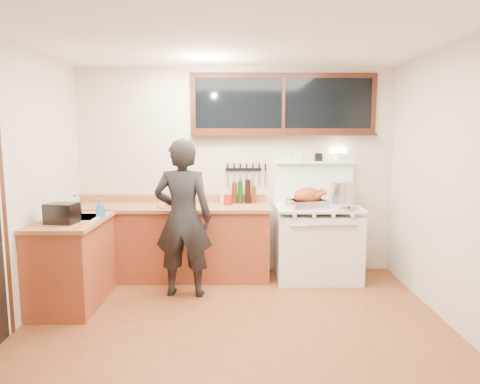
{
  "coord_description": "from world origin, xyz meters",
  "views": [
    {
      "loc": [
        0.02,
        -3.71,
        1.77
      ],
      "look_at": [
        0.05,
        0.85,
        1.15
      ],
      "focal_mm": 32.0,
      "sensor_mm": 36.0,
      "label": 1
    }
  ],
  "objects_px": {
    "vintage_stove": "(317,241)",
    "man": "(183,218)",
    "cutting_board": "(173,202)",
    "roast_turkey": "(308,199)"
  },
  "relations": [
    {
      "from": "vintage_stove",
      "to": "man",
      "type": "height_order",
      "value": "man"
    },
    {
      "from": "man",
      "to": "cutting_board",
      "type": "height_order",
      "value": "man"
    },
    {
      "from": "roast_turkey",
      "to": "man",
      "type": "bearing_deg",
      "value": -163.57
    },
    {
      "from": "cutting_board",
      "to": "roast_turkey",
      "type": "relative_size",
      "value": 0.87
    },
    {
      "from": "vintage_stove",
      "to": "roast_turkey",
      "type": "height_order",
      "value": "vintage_stove"
    },
    {
      "from": "roast_turkey",
      "to": "cutting_board",
      "type": "bearing_deg",
      "value": 176.37
    },
    {
      "from": "vintage_stove",
      "to": "man",
      "type": "distance_m",
      "value": 1.71
    },
    {
      "from": "vintage_stove",
      "to": "cutting_board",
      "type": "relative_size",
      "value": 3.71
    },
    {
      "from": "man",
      "to": "cutting_board",
      "type": "distance_m",
      "value": 0.56
    },
    {
      "from": "cutting_board",
      "to": "roast_turkey",
      "type": "xyz_separation_m",
      "value": [
        1.61,
        -0.1,
        0.05
      ]
    }
  ]
}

